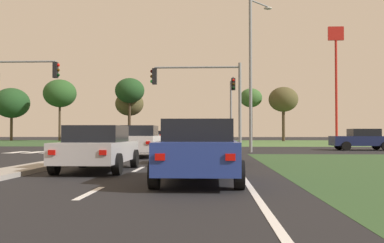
{
  "coord_description": "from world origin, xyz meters",
  "views": [
    {
      "loc": [
        6.02,
        -3.13,
        1.23
      ],
      "look_at": [
        4.48,
        29.65,
        2.06
      ],
      "focal_mm": 42.1,
      "sensor_mm": 36.0,
      "label": 1
    }
  ],
  "objects_px": {
    "treeline_sixth": "(283,100)",
    "treeline_fifth": "(251,99)",
    "car_navy_fourth": "(362,139)",
    "traffic_signal_near_left": "(14,88)",
    "car_white_seventh": "(140,141)",
    "traffic_signal_near_right": "(205,90)",
    "treeline_fourth": "(129,104)",
    "treeline_third": "(130,91)",
    "fastfood_pole_sign": "(336,60)",
    "car_teal_sixth": "(151,136)",
    "pedestrian_at_median": "(150,134)",
    "traffic_signal_far_right": "(232,100)",
    "treeline_near": "(12,103)",
    "car_silver_near": "(98,148)",
    "car_red_second": "(156,136)",
    "treeline_second": "(60,94)",
    "street_lamp_second": "(252,67)",
    "car_blue_eighth": "(199,150)",
    "car_black_third": "(204,145)"
  },
  "relations": [
    {
      "from": "car_silver_near",
      "to": "treeline_fourth",
      "type": "bearing_deg",
      "value": 99.58
    },
    {
      "from": "car_teal_sixth",
      "to": "pedestrian_at_median",
      "type": "bearing_deg",
      "value": 97.52
    },
    {
      "from": "street_lamp_second",
      "to": "treeline_second",
      "type": "height_order",
      "value": "street_lamp_second"
    },
    {
      "from": "street_lamp_second",
      "to": "treeline_third",
      "type": "height_order",
      "value": "street_lamp_second"
    },
    {
      "from": "car_navy_fourth",
      "to": "treeline_second",
      "type": "distance_m",
      "value": 49.69
    },
    {
      "from": "fastfood_pole_sign",
      "to": "car_navy_fourth",
      "type": "bearing_deg",
      "value": -100.37
    },
    {
      "from": "car_white_seventh",
      "to": "fastfood_pole_sign",
      "type": "distance_m",
      "value": 36.39
    },
    {
      "from": "car_red_second",
      "to": "treeline_second",
      "type": "bearing_deg",
      "value": -4.37
    },
    {
      "from": "traffic_signal_near_right",
      "to": "treeline_second",
      "type": "xyz_separation_m",
      "value": [
        -23.13,
        41.5,
        3.53
      ]
    },
    {
      "from": "car_white_seventh",
      "to": "treeline_near",
      "type": "height_order",
      "value": "treeline_near"
    },
    {
      "from": "car_white_seventh",
      "to": "traffic_signal_near_right",
      "type": "bearing_deg",
      "value": 49.12
    },
    {
      "from": "traffic_signal_far_right",
      "to": "fastfood_pole_sign",
      "type": "relative_size",
      "value": 0.43
    },
    {
      "from": "car_red_second",
      "to": "treeline_second",
      "type": "height_order",
      "value": "treeline_second"
    },
    {
      "from": "car_navy_fourth",
      "to": "car_white_seventh",
      "type": "xyz_separation_m",
      "value": [
        -14.33,
        -9.81,
        0.04
      ]
    },
    {
      "from": "treeline_sixth",
      "to": "treeline_fifth",
      "type": "bearing_deg",
      "value": 156.83
    },
    {
      "from": "street_lamp_second",
      "to": "treeline_near",
      "type": "xyz_separation_m",
      "value": [
        -34.35,
        40.58,
        0.44
      ]
    },
    {
      "from": "treeline_fifth",
      "to": "street_lamp_second",
      "type": "bearing_deg",
      "value": -94.67
    },
    {
      "from": "fastfood_pole_sign",
      "to": "treeline_sixth",
      "type": "xyz_separation_m",
      "value": [
        -4.01,
        13.6,
        -3.68
      ]
    },
    {
      "from": "treeline_sixth",
      "to": "car_red_second",
      "type": "bearing_deg",
      "value": 179.3
    },
    {
      "from": "car_silver_near",
      "to": "car_teal_sixth",
      "type": "height_order",
      "value": "car_teal_sixth"
    },
    {
      "from": "traffic_signal_far_right",
      "to": "treeline_sixth",
      "type": "xyz_separation_m",
      "value": [
        8.77,
        28.67,
        2.1
      ]
    },
    {
      "from": "car_blue_eighth",
      "to": "treeline_fifth",
      "type": "distance_m",
      "value": 58.03
    },
    {
      "from": "treeline_fourth",
      "to": "treeline_third",
      "type": "bearing_deg",
      "value": -78.58
    },
    {
      "from": "pedestrian_at_median",
      "to": "treeline_near",
      "type": "xyz_separation_m",
      "value": [
        -25.54,
        25.18,
        4.8
      ]
    },
    {
      "from": "car_silver_near",
      "to": "car_navy_fourth",
      "type": "relative_size",
      "value": 1.06
    },
    {
      "from": "car_red_second",
      "to": "treeline_second",
      "type": "xyz_separation_m",
      "value": [
        -15.12,
        1.15,
        6.51
      ]
    },
    {
      "from": "car_teal_sixth",
      "to": "pedestrian_at_median",
      "type": "relative_size",
      "value": 2.52
    },
    {
      "from": "treeline_sixth",
      "to": "fastfood_pole_sign",
      "type": "bearing_deg",
      "value": -73.57
    },
    {
      "from": "car_white_seventh",
      "to": "pedestrian_at_median",
      "type": "xyz_separation_m",
      "value": [
        -2.58,
        21.6,
        0.32
      ]
    },
    {
      "from": "traffic_signal_far_right",
      "to": "pedestrian_at_median",
      "type": "xyz_separation_m",
      "value": [
        -7.87,
        6.38,
        -2.87
      ]
    },
    {
      "from": "traffic_signal_near_right",
      "to": "treeline_second",
      "type": "distance_m",
      "value": 47.64
    },
    {
      "from": "pedestrian_at_median",
      "to": "treeline_fifth",
      "type": "bearing_deg",
      "value": 5.86
    },
    {
      "from": "traffic_signal_far_right",
      "to": "treeline_third",
      "type": "bearing_deg",
      "value": 116.43
    },
    {
      "from": "car_white_seventh",
      "to": "treeline_fifth",
      "type": "height_order",
      "value": "treeline_fifth"
    },
    {
      "from": "traffic_signal_near_left",
      "to": "fastfood_pole_sign",
      "type": "xyz_separation_m",
      "value": [
        26.4,
        26.51,
        5.82
      ]
    },
    {
      "from": "car_black_third",
      "to": "traffic_signal_near_left",
      "type": "xyz_separation_m",
      "value": [
        -11.68,
        8.59,
        3.21
      ]
    },
    {
      "from": "car_blue_eighth",
      "to": "pedestrian_at_median",
      "type": "distance_m",
      "value": 33.69
    },
    {
      "from": "car_red_second",
      "to": "street_lamp_second",
      "type": "height_order",
      "value": "street_lamp_second"
    },
    {
      "from": "car_silver_near",
      "to": "treeline_fifth",
      "type": "bearing_deg",
      "value": 80.08
    },
    {
      "from": "car_navy_fourth",
      "to": "traffic_signal_near_left",
      "type": "relative_size",
      "value": 0.74
    },
    {
      "from": "traffic_signal_far_right",
      "to": "treeline_sixth",
      "type": "distance_m",
      "value": 30.06
    },
    {
      "from": "treeline_fourth",
      "to": "treeline_sixth",
      "type": "height_order",
      "value": "treeline_sixth"
    },
    {
      "from": "car_silver_near",
      "to": "treeline_second",
      "type": "distance_m",
      "value": 57.56
    },
    {
      "from": "car_navy_fourth",
      "to": "treeline_sixth",
      "type": "relative_size",
      "value": 0.53
    },
    {
      "from": "fastfood_pole_sign",
      "to": "treeline_third",
      "type": "relative_size",
      "value": 1.46
    },
    {
      "from": "fastfood_pole_sign",
      "to": "treeline_third",
      "type": "xyz_separation_m",
      "value": [
        -26.71,
        12.96,
        -2.32
      ]
    },
    {
      "from": "traffic_signal_near_right",
      "to": "treeline_fourth",
      "type": "height_order",
      "value": "treeline_fourth"
    },
    {
      "from": "treeline_third",
      "to": "treeline_sixth",
      "type": "distance_m",
      "value": 22.75
    },
    {
      "from": "traffic_signal_far_right",
      "to": "treeline_near",
      "type": "height_order",
      "value": "treeline_near"
    },
    {
      "from": "car_black_third",
      "to": "fastfood_pole_sign",
      "type": "bearing_deg",
      "value": 67.25
    }
  ]
}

